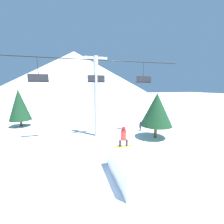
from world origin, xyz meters
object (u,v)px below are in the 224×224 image
at_px(distant_skier, 140,126).
at_px(pine_tree_near, 157,109).
at_px(snowboarder, 124,137).
at_px(snow_ramp, 134,167).

bearing_deg(distant_skier, pine_tree_near, -78.99).
relative_size(snowboarder, distant_skier, 1.14).
height_order(pine_tree_near, distant_skier, pine_tree_near).
xyz_separation_m(pine_tree_near, distant_skier, (-0.50, 2.57, -2.41)).
distance_m(snow_ramp, snowboarder, 2.01).
bearing_deg(distant_skier, snowboarder, -124.23).
distance_m(snowboarder, pine_tree_near, 7.10).
bearing_deg(snowboarder, distant_skier, 55.77).
relative_size(snow_ramp, snowboarder, 2.52).
bearing_deg(pine_tree_near, distant_skier, 101.01).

